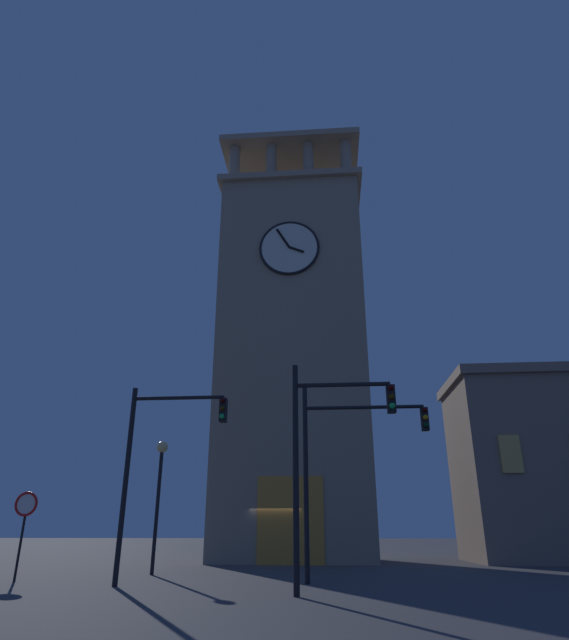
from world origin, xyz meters
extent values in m
plane|color=#424247|center=(0.00, 0.00, 0.00)|extent=(200.00, 200.00, 0.00)
cube|color=gray|center=(-0.73, -2.23, 10.82)|extent=(8.30, 6.39, 21.63)
cube|color=gray|center=(-0.73, -2.23, 21.83)|extent=(8.90, 6.99, 0.40)
cylinder|color=gray|center=(-4.28, 0.36, 23.35)|extent=(0.70, 0.70, 2.63)
cylinder|color=gray|center=(-1.92, 0.36, 23.35)|extent=(0.70, 0.70, 2.63)
cylinder|color=gray|center=(0.45, 0.36, 23.35)|extent=(0.70, 0.70, 2.63)
cylinder|color=gray|center=(2.82, 0.36, 23.35)|extent=(0.70, 0.70, 2.63)
cylinder|color=gray|center=(-4.28, -4.83, 23.35)|extent=(0.70, 0.70, 2.63)
cylinder|color=gray|center=(-1.92, -4.83, 23.35)|extent=(0.70, 0.70, 2.63)
cylinder|color=gray|center=(0.45, -4.83, 23.35)|extent=(0.70, 0.70, 2.63)
cylinder|color=gray|center=(2.82, -4.83, 23.35)|extent=(0.70, 0.70, 2.63)
cube|color=gray|center=(-0.73, -2.23, 24.87)|extent=(8.90, 6.99, 0.40)
cylinder|color=black|center=(-0.73, -2.23, 26.12)|extent=(0.12, 0.12, 2.10)
cylinder|color=silver|center=(-0.73, 1.02, 16.76)|extent=(3.35, 0.12, 3.35)
torus|color=black|center=(-0.73, 1.04, 16.76)|extent=(3.51, 0.16, 3.51)
cube|color=black|center=(-1.16, 1.12, 16.58)|extent=(0.90, 0.06, 0.47)
cube|color=black|center=(-0.37, 1.12, 17.37)|extent=(0.83, 0.06, 1.29)
cube|color=orange|center=(-0.73, 0.91, 2.00)|extent=(3.20, 0.24, 4.00)
cube|color=#E0B259|center=(-11.49, 0.81, 4.98)|extent=(1.00, 0.12, 1.80)
cylinder|color=black|center=(-1.90, 10.33, 3.04)|extent=(0.16, 0.16, 6.09)
cylinder|color=black|center=(-3.87, 10.33, 5.33)|extent=(3.93, 0.12, 0.12)
cube|color=black|center=(-5.83, 10.33, 4.90)|extent=(0.22, 0.30, 0.75)
sphere|color=#360505|center=(-5.83, 10.51, 5.18)|extent=(0.16, 0.16, 0.16)
sphere|color=orange|center=(-5.83, 10.51, 4.93)|extent=(0.16, 0.16, 0.16)
sphere|color=#063316|center=(-5.83, 10.51, 4.68)|extent=(0.16, 0.16, 0.16)
cylinder|color=black|center=(3.57, 11.60, 2.91)|extent=(0.16, 0.16, 5.81)
cylinder|color=black|center=(2.10, 11.60, 5.47)|extent=(2.94, 0.12, 0.12)
cube|color=black|center=(0.64, 11.60, 5.04)|extent=(0.22, 0.30, 0.75)
sphere|color=#360505|center=(0.64, 11.78, 5.32)|extent=(0.16, 0.16, 0.16)
sphere|color=#392705|center=(0.64, 11.78, 5.07)|extent=(0.16, 0.16, 0.16)
sphere|color=#18C154|center=(0.64, 11.78, 4.82)|extent=(0.16, 0.16, 0.16)
cylinder|color=black|center=(-1.78, 13.72, 2.91)|extent=(0.16, 0.16, 5.82)
cylinder|color=black|center=(-3.08, 13.72, 5.24)|extent=(2.60, 0.12, 0.12)
cube|color=black|center=(-4.38, 13.72, 4.81)|extent=(0.22, 0.30, 0.75)
sphere|color=#360505|center=(-4.38, 13.90, 5.09)|extent=(0.16, 0.16, 0.16)
sphere|color=#392705|center=(-4.38, 13.90, 4.84)|extent=(0.16, 0.16, 0.16)
sphere|color=#18C154|center=(-4.38, 13.90, 4.59)|extent=(0.16, 0.16, 0.16)
cylinder|color=black|center=(3.89, 7.21, 2.17)|extent=(0.14, 0.14, 4.35)
sphere|color=#F9DB8C|center=(3.89, 7.21, 4.57)|extent=(0.44, 0.44, 0.44)
cylinder|color=black|center=(7.29, 10.34, 1.20)|extent=(0.08, 0.08, 2.41)
cylinder|color=white|center=(7.29, 10.38, 2.31)|extent=(0.70, 0.04, 0.70)
torus|color=red|center=(7.29, 10.40, 2.31)|extent=(0.78, 0.08, 0.78)
camera|label=1|loc=(-2.65, 28.12, 1.48)|focal=29.93mm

